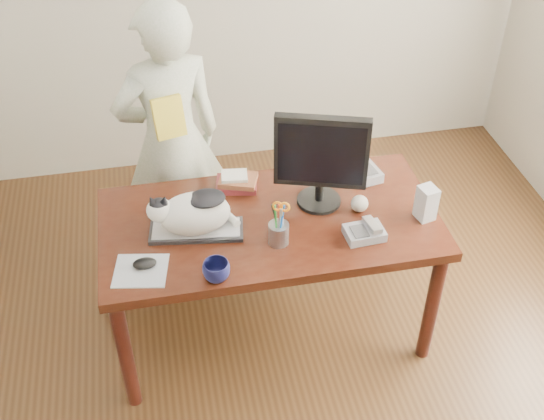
{
  "coord_description": "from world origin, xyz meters",
  "views": [
    {
      "loc": [
        -0.47,
        -1.81,
        2.83
      ],
      "look_at": [
        0.0,
        0.55,
        0.85
      ],
      "focal_mm": 45.0,
      "sensor_mm": 36.0,
      "label": 1
    }
  ],
  "objects_px": {
    "book_stack": "(237,182)",
    "calculator": "(363,172)",
    "monitor": "(321,157)",
    "mouse": "(145,263)",
    "baseball": "(360,204)",
    "coffee_mug": "(216,271)",
    "phone": "(365,232)",
    "pen_cup": "(279,231)",
    "desk": "(267,232)",
    "speaker": "(426,203)",
    "person": "(171,141)",
    "cat": "(192,212)",
    "keyboard": "(196,230)"
  },
  "relations": [
    {
      "from": "speaker",
      "to": "baseball",
      "type": "xyz_separation_m",
      "value": [
        -0.29,
        0.11,
        -0.04
      ]
    },
    {
      "from": "monitor",
      "to": "phone",
      "type": "height_order",
      "value": "monitor"
    },
    {
      "from": "keyboard",
      "to": "coffee_mug",
      "type": "xyz_separation_m",
      "value": [
        0.05,
        -0.32,
        0.03
      ]
    },
    {
      "from": "desk",
      "to": "speaker",
      "type": "height_order",
      "value": "speaker"
    },
    {
      "from": "pen_cup",
      "to": "calculator",
      "type": "bearing_deg",
      "value": 38.09
    },
    {
      "from": "cat",
      "to": "monitor",
      "type": "relative_size",
      "value": 0.86
    },
    {
      "from": "pen_cup",
      "to": "calculator",
      "type": "distance_m",
      "value": 0.67
    },
    {
      "from": "pen_cup",
      "to": "coffee_mug",
      "type": "bearing_deg",
      "value": -150.16
    },
    {
      "from": "coffee_mug",
      "to": "person",
      "type": "bearing_deg",
      "value": 95.99
    },
    {
      "from": "coffee_mug",
      "to": "monitor",
      "type": "bearing_deg",
      "value": 36.38
    },
    {
      "from": "pen_cup",
      "to": "person",
      "type": "distance_m",
      "value": 0.95
    },
    {
      "from": "monitor",
      "to": "baseball",
      "type": "bearing_deg",
      "value": -7.38
    },
    {
      "from": "keyboard",
      "to": "person",
      "type": "height_order",
      "value": "person"
    },
    {
      "from": "desk",
      "to": "cat",
      "type": "distance_m",
      "value": 0.47
    },
    {
      "from": "monitor",
      "to": "baseball",
      "type": "height_order",
      "value": "monitor"
    },
    {
      "from": "monitor",
      "to": "book_stack",
      "type": "xyz_separation_m",
      "value": [
        -0.37,
        0.21,
        -0.24
      ]
    },
    {
      "from": "speaker",
      "to": "person",
      "type": "distance_m",
      "value": 1.39
    },
    {
      "from": "coffee_mug",
      "to": "baseball",
      "type": "bearing_deg",
      "value": 23.85
    },
    {
      "from": "book_stack",
      "to": "keyboard",
      "type": "bearing_deg",
      "value": -113.97
    },
    {
      "from": "phone",
      "to": "baseball",
      "type": "xyz_separation_m",
      "value": [
        0.03,
        0.19,
        0.01
      ]
    },
    {
      "from": "speaker",
      "to": "baseball",
      "type": "distance_m",
      "value": 0.31
    },
    {
      "from": "coffee_mug",
      "to": "baseball",
      "type": "height_order",
      "value": "coffee_mug"
    },
    {
      "from": "pen_cup",
      "to": "speaker",
      "type": "relative_size",
      "value": 1.38
    },
    {
      "from": "speaker",
      "to": "calculator",
      "type": "xyz_separation_m",
      "value": [
        -0.19,
        0.37,
        -0.06
      ]
    },
    {
      "from": "phone",
      "to": "pen_cup",
      "type": "bearing_deg",
      "value": 170.77
    },
    {
      "from": "baseball",
      "to": "pen_cup",
      "type": "bearing_deg",
      "value": -160.86
    },
    {
      "from": "keyboard",
      "to": "coffee_mug",
      "type": "relative_size",
      "value": 3.82
    },
    {
      "from": "desk",
      "to": "pen_cup",
      "type": "height_order",
      "value": "pen_cup"
    },
    {
      "from": "monitor",
      "to": "mouse",
      "type": "relative_size",
      "value": 4.32
    },
    {
      "from": "cat",
      "to": "person",
      "type": "height_order",
      "value": "person"
    },
    {
      "from": "coffee_mug",
      "to": "phone",
      "type": "height_order",
      "value": "coffee_mug"
    },
    {
      "from": "desk",
      "to": "monitor",
      "type": "bearing_deg",
      "value": -2.06
    },
    {
      "from": "keyboard",
      "to": "monitor",
      "type": "height_order",
      "value": "monitor"
    },
    {
      "from": "desk",
      "to": "phone",
      "type": "xyz_separation_m",
      "value": [
        0.4,
        -0.28,
        0.17
      ]
    },
    {
      "from": "desk",
      "to": "speaker",
      "type": "relative_size",
      "value": 9.29
    },
    {
      "from": "book_stack",
      "to": "calculator",
      "type": "height_order",
      "value": "book_stack"
    },
    {
      "from": "desk",
      "to": "monitor",
      "type": "height_order",
      "value": "monitor"
    },
    {
      "from": "phone",
      "to": "calculator",
      "type": "xyz_separation_m",
      "value": [
        0.13,
        0.45,
        0.0
      ]
    },
    {
      "from": "mouse",
      "to": "book_stack",
      "type": "bearing_deg",
      "value": 55.88
    },
    {
      "from": "monitor",
      "to": "coffee_mug",
      "type": "height_order",
      "value": "monitor"
    },
    {
      "from": "speaker",
      "to": "calculator",
      "type": "relative_size",
      "value": 0.8
    },
    {
      "from": "monitor",
      "to": "mouse",
      "type": "distance_m",
      "value": 0.93
    },
    {
      "from": "mouse",
      "to": "pen_cup",
      "type": "bearing_deg",
      "value": 14.81
    },
    {
      "from": "person",
      "to": "baseball",
      "type": "bearing_deg",
      "value": 125.96
    },
    {
      "from": "desk",
      "to": "cat",
      "type": "height_order",
      "value": "cat"
    },
    {
      "from": "phone",
      "to": "book_stack",
      "type": "relative_size",
      "value": 0.8
    },
    {
      "from": "speaker",
      "to": "person",
      "type": "bearing_deg",
      "value": 130.9
    },
    {
      "from": "desk",
      "to": "keyboard",
      "type": "xyz_separation_m",
      "value": [
        -0.35,
        -0.1,
        0.16
      ]
    },
    {
      "from": "pen_cup",
      "to": "calculator",
      "type": "relative_size",
      "value": 1.11
    },
    {
      "from": "pen_cup",
      "to": "phone",
      "type": "xyz_separation_m",
      "value": [
        0.4,
        -0.04,
        -0.04
      ]
    }
  ]
}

